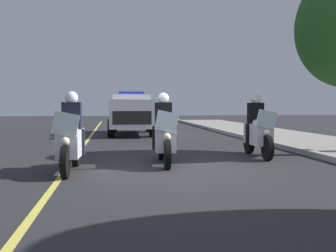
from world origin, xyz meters
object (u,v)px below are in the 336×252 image
object	(u,v)px
police_motorcycle_lead_left	(71,139)
police_motorcycle_lead_right	(164,135)
police_motorcycle_trailing	(258,131)
police_suv	(132,112)

from	to	relation	value
police_motorcycle_lead_left	police_motorcycle_lead_right	bearing A→B (deg)	109.63
police_motorcycle_lead_right	police_motorcycle_trailing	world-z (taller)	same
police_motorcycle_lead_right	police_motorcycle_trailing	bearing A→B (deg)	109.02
police_motorcycle_lead_left	police_suv	size ratio (longest dim) A/B	0.43
police_suv	police_motorcycle_trailing	bearing A→B (deg)	20.33
police_motorcycle_trailing	police_suv	bearing A→B (deg)	-159.67
police_motorcycle_lead_left	police_motorcycle_lead_right	xyz separation A→B (m)	(-0.75, 2.10, 0.00)
police_motorcycle_lead_right	police_motorcycle_trailing	xyz separation A→B (m)	(-0.93, 2.71, 0.00)
police_motorcycle_lead_right	police_suv	bearing A→B (deg)	-177.80
police_motorcycle_lead_left	police_motorcycle_trailing	distance (m)	5.10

